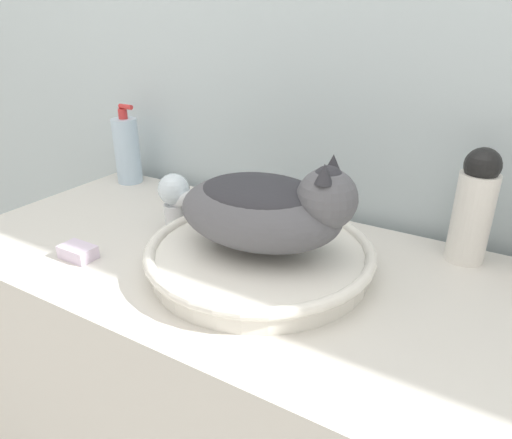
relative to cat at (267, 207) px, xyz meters
name	(u,v)px	position (x,y,z in m)	size (l,w,h in m)	color
wall_back	(354,65)	(0.02, 0.32, 0.19)	(8.00, 0.05, 2.40)	silver
sink_basin	(260,255)	(-0.01, 0.00, -0.09)	(0.39, 0.39, 0.05)	white
cat	(267,207)	(0.00, 0.00, 0.00)	(0.31, 0.26, 0.16)	#56565B
faucet	(178,197)	(-0.23, 0.04, -0.04)	(0.16, 0.07, 0.14)	silver
soap_pump_bottle	(127,150)	(-0.53, 0.21, -0.03)	(0.06, 0.06, 0.20)	silver
lotion_bottle_white	(474,206)	(0.29, 0.21, -0.01)	(0.07, 0.07, 0.21)	white
soap_bar	(78,252)	(-0.31, -0.14, -0.10)	(0.06, 0.04, 0.02)	silver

